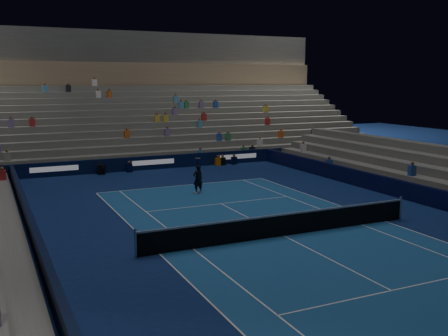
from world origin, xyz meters
name	(u,v)px	position (x,y,z in m)	size (l,w,h in m)	color
ground	(284,236)	(0.00, 0.00, 0.00)	(90.00, 90.00, 0.00)	#0D1F51
court_surface	(284,236)	(0.00, 0.00, 0.01)	(10.97, 23.77, 0.01)	#194E8B
sponsor_barrier_far	(153,163)	(0.00, 18.50, 0.50)	(44.00, 0.25, 1.00)	black
sponsor_barrier_west	(42,257)	(-9.70, 0.00, 0.50)	(0.25, 37.00, 1.00)	black
grandstand_main	(121,116)	(0.00, 27.90, 3.38)	(44.00, 15.20, 11.20)	slate
tennis_net	(284,224)	(0.00, 0.00, 0.50)	(12.90, 0.10, 1.10)	#B2B2B7
tennis_player	(198,179)	(-0.11, 9.36, 0.85)	(0.62, 0.41, 1.69)	black
broadcast_camera	(102,169)	(-3.88, 18.03, 0.35)	(0.67, 1.05, 0.68)	black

